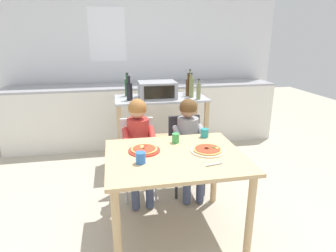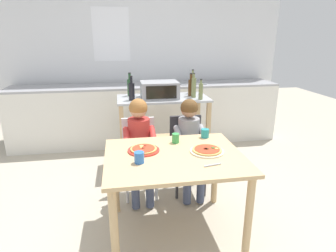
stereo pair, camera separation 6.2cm
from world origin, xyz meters
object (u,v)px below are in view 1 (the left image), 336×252
dining_chair_right (186,148)px  drinking_cup_green (176,138)px  pizza_plate_cream (208,150)px  drinking_cup_teal (205,133)px  bottle_tall_green_wine (129,91)px  kitchen_island_cart (161,120)px  bottle_brown_beer (199,91)px  child_in_grey_shirt (189,137)px  bottle_clear_vinegar (188,87)px  dining_chair_left (138,152)px  bottle_squat_spirits (191,87)px  dining_table (175,167)px  toaster_oven (157,90)px  drinking_cup_blue (141,158)px  bottle_slim_sauce (127,87)px  bottle_dark_olive_oil (190,84)px  pizza_plate_red_rimmed (144,150)px  serving_spoon (214,164)px

dining_chair_right → drinking_cup_green: bearing=-115.8°
pizza_plate_cream → drinking_cup_teal: 0.35m
bottle_tall_green_wine → drinking_cup_green: bearing=-72.4°
kitchen_island_cart → bottle_brown_beer: bottle_brown_beer is taller
child_in_grey_shirt → pizza_plate_cream: bearing=-90.0°
bottle_clear_vinegar → dining_chair_left: bottle_clear_vinegar is taller
kitchen_island_cart → drinking_cup_green: bearing=-93.1°
bottle_squat_spirits → dining_table: bottle_squat_spirits is taller
toaster_oven → bottle_squat_spirits: size_ratio=1.50×
bottle_tall_green_wine → bottle_squat_spirits: bottle_squat_spirits is taller
bottle_squat_spirits → drinking_cup_blue: bottle_squat_spirits is taller
drinking_cup_blue → pizza_plate_cream: bearing=11.5°
bottle_slim_sauce → kitchen_island_cart: bearing=-23.0°
bottle_dark_olive_oil → pizza_plate_red_rimmed: size_ratio=1.19×
bottle_brown_beer → bottle_dark_olive_oil: bearing=90.2°
bottle_tall_green_wine → child_in_grey_shirt: bearing=-52.9°
pizza_plate_cream → drinking_cup_blue: (-0.57, -0.11, 0.03)m
dining_chair_left → dining_chair_right: (0.51, -0.00, 0.00)m
dining_chair_right → drinking_cup_blue: dining_chair_right is taller
toaster_oven → pizza_plate_red_rimmed: bearing=-104.0°
kitchen_island_cart → bottle_brown_beer: bearing=-24.5°
pizza_plate_red_rimmed → drinking_cup_blue: 0.23m
dining_chair_left → dining_chair_right: size_ratio=1.00×
bottle_slim_sauce → child_in_grey_shirt: 1.19m
bottle_slim_sauce → bottle_dark_olive_oil: bottle_dark_olive_oil is taller
toaster_oven → bottle_dark_olive_oil: (0.48, 0.23, 0.02)m
bottle_tall_green_wine → child_in_grey_shirt: (0.55, -0.72, -0.36)m
bottle_slim_sauce → dining_table: 1.65m
bottle_clear_vinegar → pizza_plate_cream: size_ratio=1.03×
serving_spoon → bottle_squat_spirits: bearing=80.7°
bottle_brown_beer → bottle_squat_spirits: (-0.05, 0.13, 0.02)m
dining_table → drinking_cup_blue: (-0.29, -0.10, 0.15)m
bottle_tall_green_wine → pizza_plate_red_rimmed: bottle_tall_green_wine is taller
kitchen_island_cart → toaster_oven: size_ratio=2.50×
bottle_squat_spirits → drinking_cup_teal: (-0.14, -0.98, -0.26)m
drinking_cup_teal → drinking_cup_blue: bearing=-145.0°
drinking_cup_green → bottle_tall_green_wine: bearing=107.6°
bottle_slim_sauce → drinking_cup_green: 1.37m
kitchen_island_cart → bottle_squat_spirits: bottle_squat_spirits is taller
bottle_dark_olive_oil → bottle_tall_green_wine: 0.88m
dining_chair_left → pizza_plate_red_rimmed: (-0.00, -0.59, 0.26)m
kitchen_island_cart → dining_table: (-0.12, -1.41, 0.02)m
bottle_clear_vinegar → drinking_cup_blue: bottle_clear_vinegar is taller
drinking_cup_blue → serving_spoon: size_ratio=0.62×
bottle_slim_sauce → dining_chair_left: size_ratio=0.36×
bottle_tall_green_wine → drinking_cup_teal: bearing=-56.5°
kitchen_island_cart → dining_table: kitchen_island_cart is taller
bottle_squat_spirits → dining_chair_right: (-0.22, -0.63, -0.55)m
bottle_squat_spirits → pizza_plate_red_rimmed: bottle_squat_spirits is taller
toaster_oven → drinking_cup_blue: bearing=-103.9°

